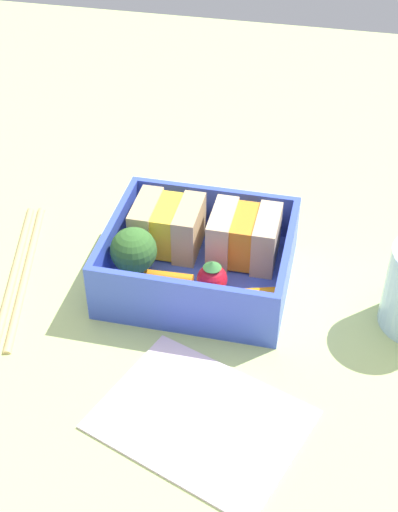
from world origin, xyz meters
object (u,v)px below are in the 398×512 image
broccoli_floret (134,251)px  carrot_stick_far_left (249,297)px  chopstick_pair (19,271)px  carrot_stick_left (169,278)px  sandwich_left (168,226)px  strawberry_far_left (212,278)px  folded_napkin (201,419)px  sandwich_center_left (244,236)px

broccoli_floret → carrot_stick_far_left: size_ratio=1.09×
broccoli_floret → chopstick_pair: (-10.67, -0.37, -3.87)cm
broccoli_floret → carrot_stick_left: broccoli_floret is taller
sandwich_left → broccoli_floret: broccoli_floret is taller
strawberry_far_left → carrot_stick_far_left: (3.24, -0.92, -0.67)cm
broccoli_floret → strawberry_far_left: broccoli_floret is taller
broccoli_floret → strawberry_far_left: bearing=-0.4°
chopstick_pair → folded_napkin: (19.18, -12.08, -0.15)cm
strawberry_far_left → carrot_stick_far_left: strawberry_far_left is taller
sandwich_left → chopstick_pair: bearing=-156.1°
broccoli_floret → chopstick_pair: 11.36cm
carrot_stick_left → folded_napkin: carrot_stick_left is taller
chopstick_pair → folded_napkin: chopstick_pair is taller
broccoli_floret → folded_napkin: (8.51, -12.45, -4.02)cm
sandwich_center_left → carrot_stick_far_left: (1.46, -6.02, -1.49)cm
folded_napkin → sandwich_center_left: bearing=90.1°
sandwich_left → carrot_stick_left: 5.47cm
sandwich_center_left → strawberry_far_left: bearing=-109.2°
carrot_stick_far_left → chopstick_pair: bearing=178.3°
sandwich_left → broccoli_floret: bearing=-107.4°
sandwich_center_left → folded_napkin: size_ratio=0.41×
carrot_stick_left → carrot_stick_far_left: (7.01, -0.98, 0.16)cm
chopstick_pair → folded_napkin: size_ratio=1.35×
sandwich_center_left → strawberry_far_left: sandwich_center_left is taller
strawberry_far_left → broccoli_floret: bearing=179.6°
sandwich_left → folded_napkin: (6.93, -17.50, -3.23)cm
chopstick_pair → carrot_stick_left: bearing=1.6°
folded_napkin → chopstick_pair: bearing=147.8°
broccoli_floret → sandwich_center_left: bearing=30.8°
carrot_stick_left → strawberry_far_left: 3.86cm
sandwich_left → sandwich_center_left: size_ratio=1.00×
broccoli_floret → chopstick_pair: broccoli_floret is taller
sandwich_center_left → carrot_stick_left: bearing=-137.7°
sandwich_center_left → chopstick_pair: size_ratio=0.31×
folded_napkin → carrot_stick_left: bearing=114.2°
strawberry_far_left → carrot_stick_far_left: bearing=-15.8°
chopstick_pair → sandwich_center_left: bearing=15.8°
strawberry_far_left → chopstick_pair: 17.51cm
carrot_stick_far_left → chopstick_pair: 20.67cm
broccoli_floret → folded_napkin: size_ratio=0.36×
carrot_stick_left → carrot_stick_far_left: 7.08cm
strawberry_far_left → folded_napkin: 12.76cm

